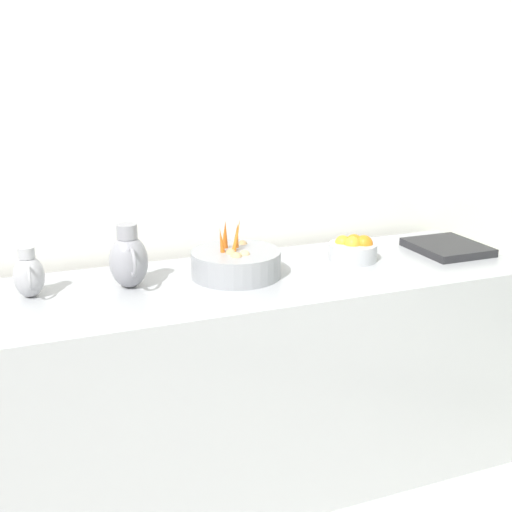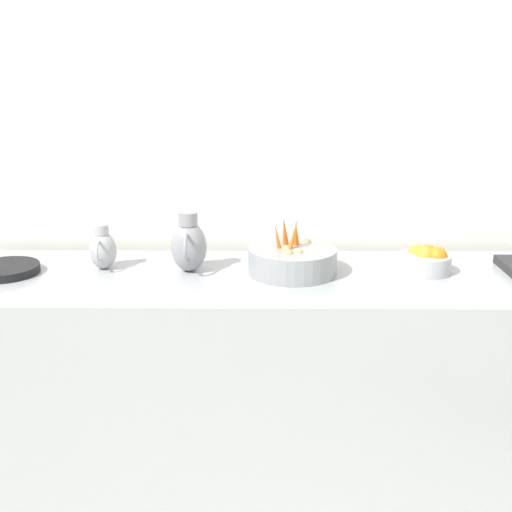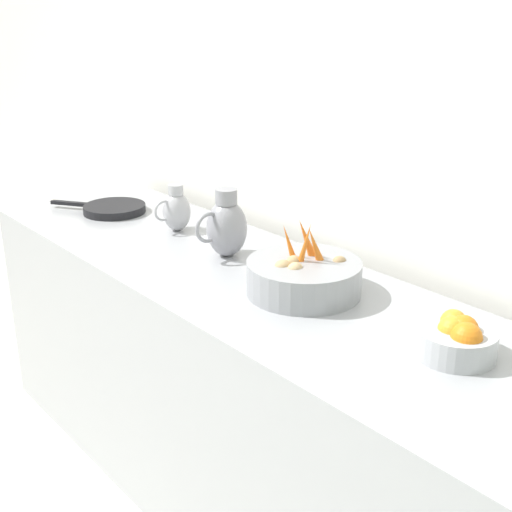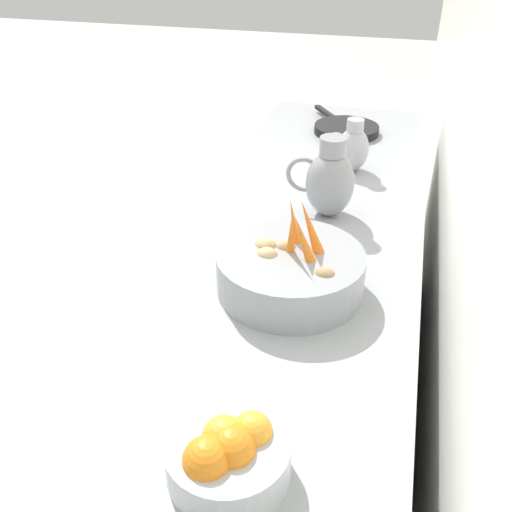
# 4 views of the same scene
# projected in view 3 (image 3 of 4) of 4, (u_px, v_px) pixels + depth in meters

# --- Properties ---
(tile_wall_left) EXTENTS (0.10, 9.45, 3.00)m
(tile_wall_left) POSITION_uv_depth(u_px,v_px,m) (491.00, 115.00, 2.00)
(tile_wall_left) COLOR white
(tile_wall_left) RESTS_ON ground_plane
(prep_counter) EXTENTS (0.73, 2.81, 0.94)m
(prep_counter) POSITION_uv_depth(u_px,v_px,m) (260.00, 400.00, 2.43)
(prep_counter) COLOR #9EA0A5
(prep_counter) RESTS_ON ground_plane
(vegetable_colander) EXTENTS (0.37, 0.37, 0.24)m
(vegetable_colander) POSITION_uv_depth(u_px,v_px,m) (304.00, 276.00, 2.15)
(vegetable_colander) COLOR gray
(vegetable_colander) RESTS_ON prep_counter
(orange_bowl) EXTENTS (0.21, 0.21, 0.12)m
(orange_bowl) POSITION_uv_depth(u_px,v_px,m) (457.00, 338.00, 1.76)
(orange_bowl) COLOR #ADAFB5
(orange_bowl) RESTS_ON prep_counter
(metal_pitcher_tall) EXTENTS (0.21, 0.15, 0.25)m
(metal_pitcher_tall) POSITION_uv_depth(u_px,v_px,m) (226.00, 226.00, 2.46)
(metal_pitcher_tall) COLOR gray
(metal_pitcher_tall) RESTS_ON prep_counter
(metal_pitcher_short) EXTENTS (0.16, 0.11, 0.19)m
(metal_pitcher_short) POSITION_uv_depth(u_px,v_px,m) (176.00, 210.00, 2.75)
(metal_pitcher_short) COLOR #A3A3A8
(metal_pitcher_short) RESTS_ON prep_counter
(skillet_on_counter) EXTENTS (0.32, 0.41, 0.03)m
(skillet_on_counter) POSITION_uv_depth(u_px,v_px,m) (113.00, 209.00, 3.01)
(skillet_on_counter) COLOR black
(skillet_on_counter) RESTS_ON prep_counter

